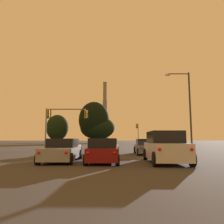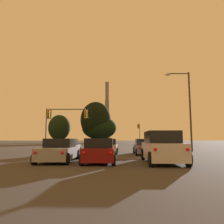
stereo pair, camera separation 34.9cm
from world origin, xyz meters
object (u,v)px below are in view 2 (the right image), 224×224
hatchback_center_lane_second (99,151)px  hatchback_left_lane_front (68,147)px  hatchback_center_lane_front (107,147)px  traffic_light_overhead_left (60,118)px  traffic_light_far_right (138,131)px  sedan_left_lane_second (59,151)px  sedan_right_lane_front (144,147)px  smokestack (106,118)px  suv_right_lane_second (161,147)px  street_lamp (186,103)px

hatchback_center_lane_second → hatchback_left_lane_front: same height
hatchback_center_lane_front → traffic_light_overhead_left: traffic_light_overhead_left is taller
hatchback_center_lane_front → traffic_light_far_right: size_ratio=0.71×
hatchback_left_lane_front → hatchback_center_lane_second: bearing=-67.6°
sedan_left_lane_second → sedan_right_lane_front: same height
traffic_light_overhead_left → smokestack: bearing=88.8°
traffic_light_overhead_left → smokestack: 140.51m
suv_right_lane_second → sedan_left_lane_second: 6.38m
hatchback_center_lane_second → hatchback_left_lane_front: bearing=116.1°
sedan_right_lane_front → traffic_light_far_right: size_ratio=0.81×
sedan_left_lane_second → traffic_light_far_right: (11.08, 48.27, 3.18)m
sedan_right_lane_front → street_lamp: 8.46m
street_lamp → sedan_right_lane_front: bearing=-143.3°
sedan_right_lane_front → traffic_light_overhead_left: size_ratio=0.85×
sedan_right_lane_front → street_lamp: (5.52, 4.11, 4.90)m
suv_right_lane_second → traffic_light_far_right: bearing=86.6°
street_lamp → hatchback_center_lane_front: bearing=-159.5°
suv_right_lane_second → hatchback_center_lane_second: bearing=-179.5°
suv_right_lane_second → sedan_left_lane_second: bearing=174.1°
traffic_light_overhead_left → hatchback_center_lane_front: bearing=-46.6°
traffic_light_overhead_left → street_lamp: (15.26, -3.26, 1.45)m
traffic_light_far_right → street_lamp: street_lamp is taller
suv_right_lane_second → traffic_light_overhead_left: bearing=124.9°
traffic_light_far_right → smokestack: size_ratio=0.13×
suv_right_lane_second → sedan_right_lane_front: 7.62m
street_lamp → smokestack: (-12.45, 143.03, 12.61)m
hatchback_left_lane_front → smokestack: (0.10, 147.82, 17.52)m
traffic_light_far_right → smokestack: (-11.59, 105.59, 14.33)m
sedan_right_lane_front → hatchback_left_lane_front: bearing=-172.2°
traffic_light_far_right → hatchback_center_lane_second: bearing=-99.8°
suv_right_lane_second → hatchback_left_lane_front: (-6.92, 6.94, -0.23)m
sedan_left_lane_second → hatchback_center_lane_front: (2.95, 7.46, -0.00)m
hatchback_center_lane_front → smokestack: (-3.46, 146.40, 17.52)m
traffic_light_overhead_left → smokestack: (2.81, 139.77, 14.06)m
sedan_left_lane_second → sedan_right_lane_front: size_ratio=0.99×
traffic_light_far_right → traffic_light_overhead_left: (-14.40, -34.18, 0.27)m
suv_right_lane_second → sedan_right_lane_front: (0.11, 7.61, -0.23)m
traffic_light_far_right → traffic_light_overhead_left: 37.09m
suv_right_lane_second → smokestack: 155.87m
sedan_right_lane_front → hatchback_center_lane_front: bearing=170.2°
sedan_left_lane_second → traffic_light_far_right: bearing=77.1°
suv_right_lane_second → hatchback_center_lane_front: bearing=114.1°
traffic_light_overhead_left → traffic_light_far_right: bearing=67.2°
sedan_right_lane_front → traffic_light_far_right: (4.66, 41.55, 3.18)m
sedan_right_lane_front → smokestack: size_ratio=0.10×
sedan_right_lane_front → sedan_left_lane_second: bearing=-131.4°
hatchback_center_lane_second → street_lamp: bearing=52.1°
sedan_left_lane_second → street_lamp: size_ratio=0.51×
hatchback_left_lane_front → traffic_light_overhead_left: 9.17m
hatchback_left_lane_front → sedan_right_lane_front: size_ratio=0.88×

